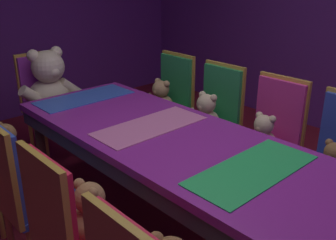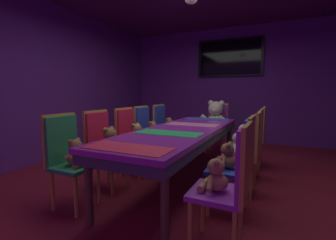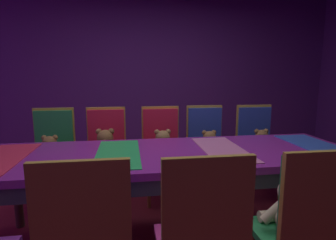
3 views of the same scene
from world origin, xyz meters
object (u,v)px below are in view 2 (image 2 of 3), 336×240
chair_right_0 (234,176)px  chair_right_4 (258,131)px  chair_left_2 (129,134)px  throne_chair (217,122)px  chair_left_4 (162,125)px  teddy_right_4 (248,131)px  chair_left_3 (145,129)px  teddy_right_3 (243,136)px  teddy_left_1 (110,142)px  teddy_left_3 (153,131)px  teddy_left_4 (169,126)px  chair_left_0 (66,151)px  king_teddy_bear (215,118)px  chair_left_1 (101,141)px  teddy_right_1 (227,157)px  teddy_right_2 (238,145)px  teddy_right_0 (215,177)px  chair_right_2 (251,145)px  teddy_left_0 (76,154)px  wall_tv (230,58)px  teddy_left_2 (137,135)px  chair_right_3 (255,137)px  chair_right_1 (242,156)px  banquet_table (182,135)px

chair_right_0 → chair_right_4: size_ratio=1.00×
chair_left_2 → throne_chair: size_ratio=1.00×
chair_left_4 → teddy_right_4: chair_left_4 is taller
chair_left_3 → teddy_right_3: (1.58, 0.03, -0.00)m
teddy_left_1 → teddy_left_3: teddy_left_1 is taller
teddy_left_4 → chair_right_4: bearing=0.4°
chair_left_0 → throne_chair: bearing=74.2°
teddy_right_3 → king_teddy_bear: size_ratio=0.54×
chair_left_1 → throne_chair: (0.86, 2.54, 0.00)m
teddy_right_1 → teddy_right_3: size_ratio=0.82×
teddy_right_3 → chair_right_0: bearing=95.3°
teddy_right_2 → teddy_right_4: teddy_right_4 is taller
chair_left_3 → teddy_right_4: size_ratio=2.95×
throne_chair → teddy_left_3: bearing=-26.5°
chair_left_4 → chair_right_4: (1.70, 0.01, 0.00)m
teddy_left_3 → teddy_right_2: size_ratio=0.98×
teddy_right_0 → chair_right_2: chair_right_2 is taller
chair_left_4 → teddy_right_0: (1.56, -2.22, -0.03)m
teddy_right_4 → teddy_right_3: bearing=89.5°
chair_left_3 → king_teddy_bear: king_teddy_bear is taller
teddy_left_0 → teddy_left_3: size_ratio=0.99×
teddy_left_1 → chair_right_2: (1.58, 0.57, -0.00)m
throne_chair → wall_tv: bearing=180.0°
teddy_left_0 → chair_right_0: (1.59, -0.02, 0.02)m
chair_left_1 → chair_right_4: (1.73, 1.68, 0.00)m
teddy_left_0 → teddy_left_4: size_ratio=0.98×
chair_left_1 → chair_right_2: bearing=18.2°
throne_chair → chair_left_4: bearing=-43.6°
chair_left_3 → teddy_left_3: bearing=0.0°
teddy_left_2 → chair_right_3: 1.65m
chair_left_1 → chair_left_4: 1.67m
chair_left_4 → chair_right_4: 1.70m
chair_right_4 → teddy_left_2: bearing=34.8°
teddy_right_1 → teddy_right_4: (0.02, 1.64, 0.02)m
chair_left_3 → wall_tv: 3.09m
chair_right_1 → throne_chair: size_ratio=1.00×
teddy_left_0 → chair_right_4: (1.59, 2.21, 0.02)m
teddy_left_4 → throne_chair: 1.12m
teddy_right_4 → king_teddy_bear: (-0.72, 0.70, 0.12)m
banquet_table → wall_tv: wall_tv is taller
chair_right_4 → king_teddy_bear: size_ratio=1.57×
chair_left_2 → wall_tv: bearing=74.5°
teddy_left_3 → chair_right_3: size_ratio=0.30×
teddy_right_2 → wall_tv: size_ratio=0.20×
chair_right_0 → teddy_right_1: (-0.17, 0.59, -0.03)m
chair_left_3 → teddy_left_4: (0.18, 0.58, -0.02)m
teddy_right_0 → throne_chair: size_ratio=0.28×
chair_left_1 → chair_right_0: (1.73, -0.55, 0.00)m
banquet_table → chair_left_1: bearing=-147.0°
banquet_table → chair_left_0: chair_left_0 is taller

